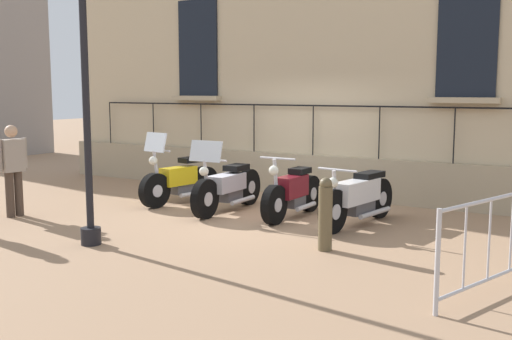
% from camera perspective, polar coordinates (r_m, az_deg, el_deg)
% --- Properties ---
extents(ground_plane, '(60.00, 60.00, 0.00)m').
position_cam_1_polar(ground_plane, '(10.67, 0.73, -4.10)').
color(ground_plane, '#9E7A5B').
extents(building_facade, '(0.82, 13.20, 6.44)m').
position_cam_1_polar(building_facade, '(12.61, 6.30, 11.81)').
color(building_facade, '#C6B28E').
rests_on(building_facade, ground_plane).
extents(motorcycle_yellow, '(1.93, 0.69, 1.39)m').
position_cam_1_polar(motorcycle_yellow, '(11.63, -7.21, -1.06)').
color(motorcycle_yellow, black).
rests_on(motorcycle_yellow, ground_plane).
extents(motorcycle_silver, '(2.14, 0.74, 1.32)m').
position_cam_1_polar(motorcycle_silver, '(10.76, -2.71, -1.65)').
color(motorcycle_silver, black).
rests_on(motorcycle_silver, ground_plane).
extents(motorcycle_maroon, '(1.92, 0.64, 1.08)m').
position_cam_1_polar(motorcycle_maroon, '(10.26, 3.48, -2.23)').
color(motorcycle_maroon, black).
rests_on(motorcycle_maroon, ground_plane).
extents(motorcycle_white, '(2.14, 0.76, 0.98)m').
position_cam_1_polar(motorcycle_white, '(9.79, 9.60, -2.59)').
color(motorcycle_white, black).
rests_on(motorcycle_white, ground_plane).
extents(lamppost, '(0.32, 1.02, 3.91)m').
position_cam_1_polar(lamppost, '(8.63, -15.94, 11.79)').
color(lamppost, black).
rests_on(lamppost, ground_plane).
extents(crowd_barrier, '(2.37, 0.82, 1.05)m').
position_cam_1_polar(crowd_barrier, '(7.10, 22.06, -5.95)').
color(crowd_barrier, '#B7B7BF').
rests_on(crowd_barrier, ground_plane).
extents(bollard, '(0.19, 0.19, 1.00)m').
position_cam_1_polar(bollard, '(8.19, 6.55, -4.14)').
color(bollard, brown).
rests_on(bollard, ground_plane).
extents(pedestrian_walking, '(0.52, 0.28, 1.57)m').
position_cam_1_polar(pedestrian_walking, '(11.07, -21.95, 0.37)').
color(pedestrian_walking, '#47382D').
rests_on(pedestrian_walking, ground_plane).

